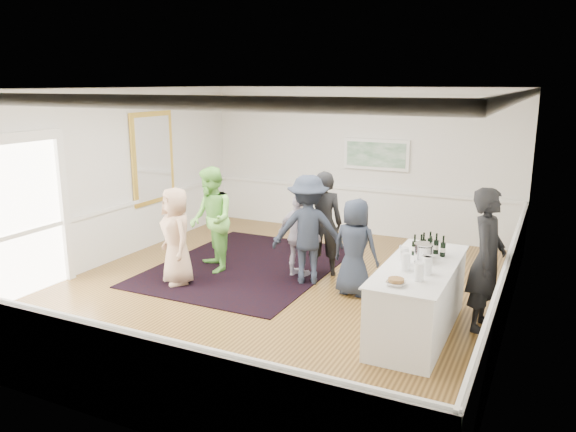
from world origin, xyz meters
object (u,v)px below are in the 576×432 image
at_px(bartender, 487,260).
at_px(guest_lilac, 299,236).
at_px(serving_table, 418,298).
at_px(guest_green, 211,220).
at_px(guest_dark_b, 323,224).
at_px(ice_bucket, 423,253).
at_px(guest_dark_a, 308,230).
at_px(guest_tan, 176,236).
at_px(nut_bowl, 396,282).
at_px(guest_navy, 355,247).

xyz_separation_m(bartender, guest_lilac, (-3.13, 0.81, -0.25)).
distance_m(serving_table, guest_green, 4.04).
bearing_deg(guest_lilac, guest_dark_b, -128.88).
bearing_deg(guest_green, ice_bucket, 32.27).
bearing_deg(bartender, guest_dark_a, 82.67).
distance_m(guest_tan, guest_green, 0.84).
xyz_separation_m(bartender, nut_bowl, (-0.85, -1.42, 0.02)).
bearing_deg(guest_lilac, guest_tan, 44.49).
bearing_deg(guest_dark_b, guest_tan, 13.51).
height_order(guest_dark_a, nut_bowl, guest_dark_a).
distance_m(guest_dark_a, guest_navy, 0.91).
height_order(guest_tan, guest_dark_b, guest_dark_b).
relative_size(serving_table, guest_navy, 1.52).
distance_m(serving_table, nut_bowl, 1.03).
distance_m(guest_dark_b, guest_navy, 1.06).
xyz_separation_m(bartender, guest_dark_b, (-2.81, 1.09, -0.06)).
distance_m(serving_table, guest_dark_a, 2.44).
relative_size(serving_table, guest_tan, 1.45).
bearing_deg(ice_bucket, guest_dark_b, 144.30).
relative_size(guest_dark_b, guest_navy, 1.18).
bearing_deg(serving_table, guest_dark_a, 151.73).
bearing_deg(guest_lilac, serving_table, 159.95).
bearing_deg(nut_bowl, guest_navy, 121.81).
bearing_deg(guest_tan, guest_navy, 49.91).
relative_size(bartender, guest_navy, 1.26).
xyz_separation_m(bartender, ice_bucket, (-0.77, -0.38, 0.09)).
relative_size(serving_table, guest_dark_b, 1.29).
distance_m(bartender, guest_navy, 2.05).
height_order(guest_navy, nut_bowl, guest_navy).
distance_m(guest_green, guest_navy, 2.67).
bearing_deg(serving_table, guest_dark_b, 141.52).
bearing_deg(nut_bowl, guest_lilac, 135.67).
xyz_separation_m(guest_tan, guest_dark_b, (2.01, 1.47, 0.10)).
xyz_separation_m(guest_navy, ice_bucket, (1.23, -0.80, 0.30)).
bearing_deg(guest_dark_b, nut_bowl, 105.31).
xyz_separation_m(guest_tan, guest_lilac, (1.69, 1.18, -0.09)).
bearing_deg(guest_tan, guest_dark_a, 60.91).
bearing_deg(bartender, guest_tan, 98.99).
bearing_deg(guest_dark_a, guest_navy, 144.44).
bearing_deg(bartender, ice_bucket, 120.79).
height_order(guest_lilac, guest_navy, guest_navy).
xyz_separation_m(bartender, guest_green, (-4.67, 0.44, -0.04)).
height_order(guest_tan, ice_bucket, guest_tan).
distance_m(guest_dark_a, ice_bucket, 2.34).
relative_size(serving_table, guest_dark_a, 1.29).
relative_size(serving_table, nut_bowl, 9.57).
relative_size(guest_green, guest_navy, 1.20).
distance_m(guest_green, guest_dark_b, 1.97).
bearing_deg(guest_navy, nut_bowl, 127.99).
bearing_deg(guest_green, guest_dark_a, 49.39).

